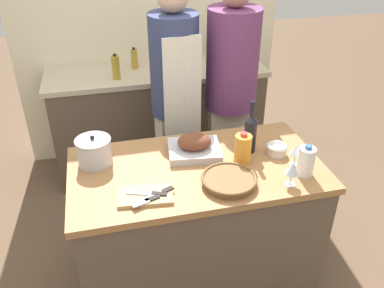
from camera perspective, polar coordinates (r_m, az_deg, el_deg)
The scene contains 22 objects.
ground_plane at distance 2.82m, azimuth 0.55°, elevation -17.88°, with size 12.00×12.00×0.00m, color brown.
kitchen_island at distance 2.51m, azimuth 0.61°, elevation -11.37°, with size 1.39×0.74×0.87m.
back_counter at distance 3.61m, azimuth -4.75°, elevation 3.61°, with size 1.80×0.60×0.92m.
back_wall at distance 3.65m, azimuth -6.27°, elevation 17.50°, with size 2.30×0.10×2.55m.
roasting_pan at distance 2.32m, azimuth 0.32°, elevation -0.35°, with size 0.32×0.28×0.13m.
wicker_basket at distance 2.10m, azimuth 5.20°, elevation -5.06°, with size 0.29×0.29×0.04m.
cutting_board at distance 2.03m, azimuth -6.58°, elevation -7.16°, with size 0.29×0.19×0.02m.
stock_pot at distance 2.29m, azimuth -13.56°, elevation -1.01°, with size 0.19×0.19×0.18m.
mixing_bowl at distance 2.37m, azimuth 11.80°, elevation -0.68°, with size 0.12×0.12×0.06m.
juice_jug at distance 2.25m, azimuth 7.15°, elevation -0.64°, with size 0.09×0.09×0.18m.
milk_jug at distance 2.21m, azimuth 15.71°, elevation -2.36°, with size 0.09×0.09×0.18m.
wine_bottle_green at distance 2.33m, azimuth 8.21°, elevation 1.67°, with size 0.07×0.07×0.32m.
wine_glass_left at distance 2.27m, azimuth 14.42°, elevation -0.79°, with size 0.07×0.07×0.13m.
wine_glass_right at distance 2.11m, azimuth 13.88°, elevation -3.46°, with size 0.07×0.07×0.13m.
knife_chef at distance 2.02m, azimuth -6.20°, elevation -6.87°, with size 0.20×0.09×0.01m.
knife_paring at distance 2.02m, azimuth -4.53°, elevation -6.89°, with size 0.16×0.10×0.01m.
knife_bread at distance 1.98m, azimuth -6.39°, elevation -7.91°, with size 0.14×0.07×0.01m.
stand_mixer at distance 3.59m, azimuth 4.07°, elevation 13.93°, with size 0.18×0.14×0.35m.
condiment_bottle_tall at distance 3.43m, azimuth -8.10°, elevation 11.75°, with size 0.05×0.05×0.17m.
condiment_bottle_short at distance 3.23m, azimuth -10.65°, elevation 10.52°, with size 0.06×0.06×0.20m.
person_cook_aproned at distance 2.85m, azimuth -2.38°, elevation 6.82°, with size 0.33×0.35×1.72m.
person_cook_guest at distance 2.94m, azimuth 5.47°, elevation 7.57°, with size 0.36×0.36×1.73m.
Camera 1 is at (-0.46, -1.79, 2.13)m, focal length 38.00 mm.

